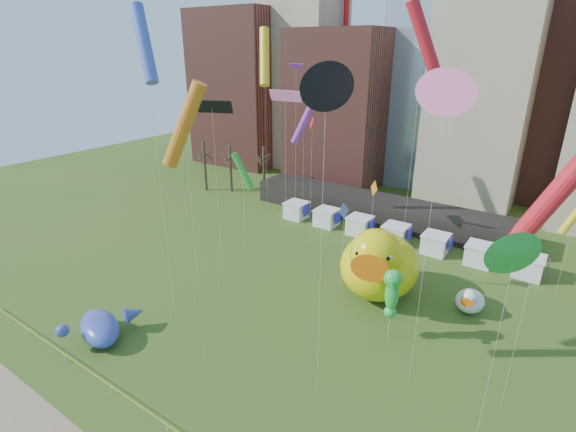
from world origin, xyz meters
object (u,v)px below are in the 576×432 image
Objects in this scene: small_duck at (470,300)px; seahorse_purple at (379,269)px; seahorse_green at (392,290)px; big_duck at (379,263)px; whale_inflatable at (102,326)px.

small_duck is 0.76× the size of seahorse_purple.
seahorse_purple is (-3.35, 5.33, -1.44)m from seahorse_green.
seahorse_green is at bearing -70.52° from big_duck.
seahorse_green reaches higher than small_duck.
seahorse_green is (3.52, -5.54, 0.96)m from big_duck.
seahorse_purple is (-8.08, -2.61, 1.98)m from small_duck.
seahorse_purple is at bearing -64.07° from big_duck.
big_duck is 3.20× the size of small_duck.
seahorse_purple is at bearing 112.34° from seahorse_green.
whale_inflatable is at bearing -143.33° from big_duck.
seahorse_green is 24.54m from whale_inflatable.
seahorse_purple is (0.17, -0.21, -0.48)m from big_duck.
big_duck reaches higher than whale_inflatable.
big_duck reaches higher than small_duck.
big_duck is 0.55m from seahorse_purple.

